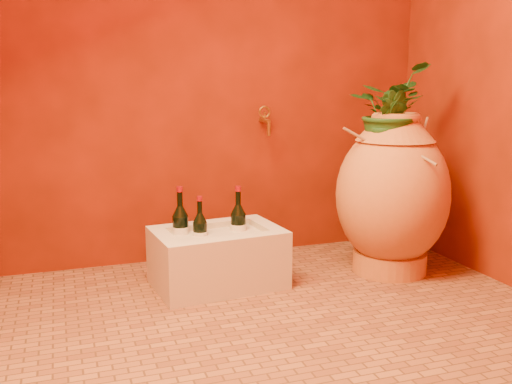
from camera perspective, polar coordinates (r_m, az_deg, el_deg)
name	(u,v)px	position (r m, az deg, el deg)	size (l,w,h in m)	color
floor	(278,320)	(2.52, 2.26, -12.71)	(2.50, 2.50, 0.00)	brown
wall_back	(214,37)	(3.26, -4.19, 15.20)	(2.50, 0.02, 2.50)	#531704
amphora	(392,194)	(3.09, 13.49, -0.23)	(0.76, 0.76, 0.85)	#B76D33
stone_basin	(218,259)	(2.88, -3.85, -6.65)	(0.66, 0.48, 0.29)	beige
wine_bottle_a	(181,230)	(2.88, -7.55, -3.75)	(0.08, 0.08, 0.34)	black
wine_bottle_b	(200,234)	(2.85, -5.60, -4.22)	(0.07, 0.07, 0.30)	black
wine_bottle_c	(238,227)	(2.93, -1.78, -3.51)	(0.08, 0.08, 0.33)	black
wall_tap	(265,119)	(3.26, 0.95, 7.28)	(0.07, 0.15, 0.16)	olive
plant_main	(389,110)	(3.04, 13.16, 8.03)	(0.43, 0.37, 0.47)	#19481B
plant_side	(389,123)	(2.97, 13.11, 6.71)	(0.19, 0.15, 0.34)	#19481B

